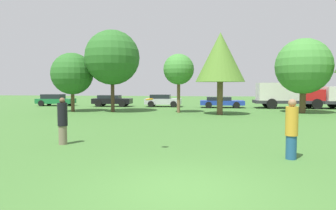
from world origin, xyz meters
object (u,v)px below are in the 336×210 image
tree_1 (112,58)px  tree_2 (179,70)px  tree_0 (72,74)px  frisbee (149,99)px  parked_car_blue (221,102)px  tree_3 (220,57)px  person_thrower (63,121)px  parked_car_green (55,100)px  parked_car_black (112,100)px  parked_car_silver (162,100)px  tree_4 (304,66)px  person_catcher (292,129)px  delivery_truck_red (287,94)px

tree_1 → tree_2: (5.60, 0.17, -1.03)m
tree_0 → tree_2: size_ratio=1.04×
frisbee → parked_car_blue: bearing=81.8°
tree_0 → tree_3: tree_3 is taller
tree_1 → person_thrower: bearing=-79.6°
parked_car_green → parked_car_blue: parked_car_green is taller
parked_car_green → person_thrower: bearing=-63.5°
parked_car_black → parked_car_silver: parked_car_silver is taller
parked_car_black → tree_3: bearing=-37.2°
parked_car_green → parked_car_blue: 18.24m
tree_3 → parked_car_silver: size_ratio=1.64×
frisbee → tree_4: bearing=59.6°
person_catcher → tree_1: bearing=-46.4°
person_catcher → person_thrower: bearing=-0.0°
person_catcher → tree_2: tree_2 is taller
tree_0 → person_catcher: bearing=-47.9°
parked_car_blue → delivery_truck_red: (6.43, 0.10, 0.78)m
tree_3 → delivery_truck_red: size_ratio=0.94×
person_thrower → parked_car_black: bearing=112.6°
frisbee → parked_car_black: (-8.50, 22.19, -1.11)m
tree_2 → tree_4: 10.11m
tree_0 → parked_car_green: bearing=126.9°
tree_1 → parked_car_blue: (9.30, 6.63, -3.99)m
tree_1 → tree_2: 5.69m
tree_1 → delivery_truck_red: 17.41m
parked_car_green → parked_car_silver: (12.09, 0.14, 0.01)m
frisbee → person_catcher: bearing=-7.1°
tree_1 → parked_car_silver: bearing=66.6°
tree_0 → tree_2: 9.19m
parked_car_silver → delivery_truck_red: 12.61m
tree_3 → parked_car_green: bearing=155.4°
person_thrower → tree_2: tree_2 is taller
tree_2 → parked_car_green: 16.38m
parked_car_blue → person_catcher: bearing=-88.3°
parked_car_black → tree_4: bearing=-20.0°
person_catcher → parked_car_green: 30.13m
person_thrower → tree_4: tree_4 is taller
tree_4 → tree_1: bearing=-176.1°
tree_4 → parked_car_green: (-24.59, 6.10, -3.12)m
tree_0 → parked_car_silver: bearing=47.1°
person_catcher → parked_car_silver: bearing=-62.5°
parked_car_silver → delivery_truck_red: bearing=-4.3°
frisbee → tree_1: bearing=112.1°
tree_2 → tree_4: size_ratio=0.80×
parked_car_black → parked_car_silver: (5.51, 0.29, 0.01)m
tree_3 → parked_car_blue: tree_3 is taller
tree_1 → tree_4: 15.72m
frisbee → person_thrower: bearing=167.5°
tree_4 → parked_car_black: 19.22m
tree_4 → parked_car_silver: (-12.50, 6.24, -3.11)m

